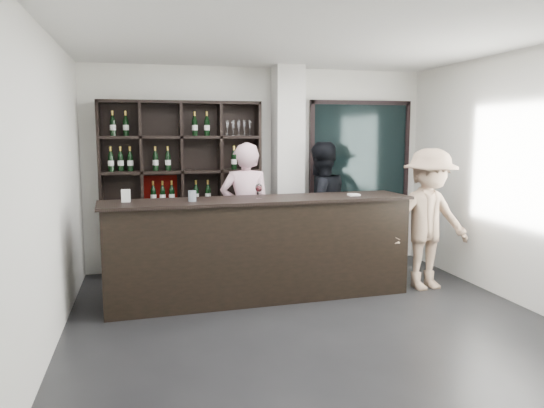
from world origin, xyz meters
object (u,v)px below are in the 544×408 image
object	(u,v)px
taster_pink	(246,212)
tasting_counter	(260,249)
taster_black	(320,207)
customer	(429,219)
wine_shelf	(182,188)

from	to	relation	value
taster_pink	tasting_counter	bearing A→B (deg)	98.65
taster_black	customer	distance (m)	1.55
tasting_counter	taster_black	xyz separation A→B (m)	(1.09, 1.04, 0.32)
wine_shelf	customer	xyz separation A→B (m)	(2.95, -1.52, -0.31)
wine_shelf	taster_pink	distance (m)	1.02
taster_pink	customer	world-z (taller)	taster_pink
wine_shelf	taster_pink	xyz separation A→B (m)	(0.79, -0.58, -0.28)
wine_shelf	taster_pink	size ratio (longest dim) A/B	1.30
customer	tasting_counter	bearing A→B (deg)	170.04
taster_pink	taster_black	world-z (taller)	same
taster_black	taster_pink	bearing A→B (deg)	-5.26
taster_black	wine_shelf	bearing A→B (deg)	-27.07
tasting_counter	taster_black	distance (m)	1.55
taster_pink	customer	size ratio (longest dim) A/B	1.04
wine_shelf	customer	bearing A→B (deg)	-27.18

